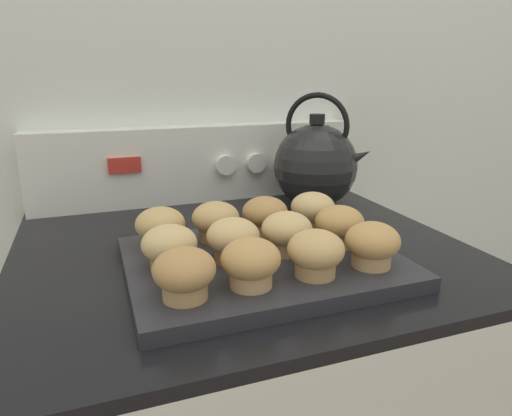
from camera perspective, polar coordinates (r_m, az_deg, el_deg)
name	(u,v)px	position (r m, az deg, el deg)	size (l,w,h in m)	color
wall_back	(190,76)	(1.10, -8.27, 16.01)	(8.00, 0.05, 2.40)	silver
control_panel	(199,164)	(1.07, -7.08, 5.52)	(0.74, 0.07, 0.17)	silver
muffin_pan	(260,263)	(0.70, 0.53, -6.86)	(0.40, 0.31, 0.02)	#28282D
muffin_r0_c0	(184,273)	(0.57, -8.95, -8.07)	(0.08, 0.08, 0.07)	tan
muffin_r0_c1	(251,262)	(0.59, -0.65, -6.81)	(0.08, 0.08, 0.07)	tan
muffin_r0_c2	(316,253)	(0.63, 7.48, -5.58)	(0.08, 0.08, 0.07)	tan
muffin_r0_c3	(372,244)	(0.67, 14.33, -4.38)	(0.08, 0.08, 0.07)	tan
muffin_r1_c0	(170,247)	(0.65, -10.76, -4.84)	(0.08, 0.08, 0.07)	#A37A4C
muffin_r1_c1	(233,239)	(0.67, -2.88, -3.92)	(0.08, 0.08, 0.07)	olive
muffin_r1_c2	(287,232)	(0.70, 3.87, -3.03)	(0.08, 0.08, 0.07)	tan
muffin_r1_c3	(339,225)	(0.74, 10.39, -2.13)	(0.08, 0.08, 0.07)	tan
muffin_r2_c0	(160,227)	(0.74, -11.87, -2.34)	(0.08, 0.08, 0.07)	#A37A4C
muffin_r2_c1	(216,221)	(0.75, -5.06, -1.59)	(0.08, 0.08, 0.07)	olive
muffin_r2_c2	(265,215)	(0.78, 1.13, -0.87)	(0.08, 0.08, 0.07)	tan
muffin_r2_c3	(313,210)	(0.81, 7.10, -0.24)	(0.08, 0.08, 0.07)	olive
tea_kettle	(316,164)	(1.01, 7.52, 5.45)	(0.20, 0.19, 0.25)	black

